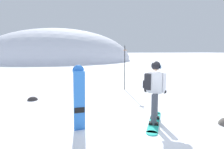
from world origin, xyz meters
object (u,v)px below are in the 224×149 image
object	(u,v)px
snowboarder_main	(154,90)
spare_snowboard	(79,98)
piste_marker_near	(125,65)
rock_mid	(33,100)

from	to	relation	value
snowboarder_main	spare_snowboard	xyz separation A→B (m)	(-2.05, 0.06, -0.08)
snowboarder_main	spare_snowboard	world-z (taller)	snowboarder_main
snowboarder_main	piste_marker_near	distance (m)	4.52
spare_snowboard	rock_mid	distance (m)	3.90
snowboarder_main	spare_snowboard	bearing A→B (deg)	178.25
piste_marker_near	snowboarder_main	bearing A→B (deg)	-101.70
spare_snowboard	snowboarder_main	bearing A→B (deg)	-1.75
snowboarder_main	piste_marker_near	bearing A→B (deg)	78.30
rock_mid	piste_marker_near	bearing A→B (deg)	10.39
piste_marker_near	rock_mid	bearing A→B (deg)	-169.61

